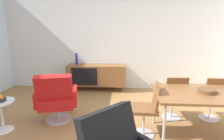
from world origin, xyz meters
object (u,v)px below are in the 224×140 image
vase_cobalt (77,59)px  lounge_chair_red (56,97)px  wooden_bowl_on_table (207,91)px  side_table_round (1,112)px  sideboard (96,75)px  dining_chair_near_window (148,108)px  dining_table (209,95)px  dining_chair_back_left (174,96)px  dining_chair_back_right (213,97)px

vase_cobalt → lounge_chair_red: vase_cobalt is taller
wooden_bowl_on_table → side_table_round: bearing=-179.6°
sideboard → lounge_chair_red: (-0.45, -1.80, 0.03)m
vase_cobalt → dining_chair_near_window: vase_cobalt is taller
side_table_round → vase_cobalt: bearing=71.7°
dining_table → wooden_bowl_on_table: 0.08m
sideboard → dining_chair_back_left: (1.69, -1.57, 0.03)m
vase_cobalt → lounge_chair_red: size_ratio=0.34×
dining_table → dining_chair_back_left: size_ratio=1.87×
vase_cobalt → side_table_round: bearing=-108.3°
wooden_bowl_on_table → dining_table: bearing=7.8°
lounge_chair_red → side_table_round: lounge_chair_red is taller
wooden_bowl_on_table → sideboard: bearing=133.1°
vase_cobalt → dining_chair_near_window: (1.69, -2.13, -0.41)m
dining_chair_near_window → side_table_round: dining_chair_near_window is taller
dining_table → dining_chair_back_left: bearing=121.8°
dining_chair_near_window → lounge_chair_red: size_ratio=0.90×
dining_table → lounge_chair_red: lounge_chair_red is taller
wooden_bowl_on_table → lounge_chair_red: 2.49m
sideboard → vase_cobalt: (-0.54, 0.00, 0.44)m
wooden_bowl_on_table → dining_chair_back_right: size_ratio=0.30×
wooden_bowl_on_table → dining_chair_back_left: 0.71m
vase_cobalt → wooden_bowl_on_table: vase_cobalt is taller
lounge_chair_red → dining_chair_back_left: bearing=6.1°
dining_chair_near_window → lounge_chair_red: (-1.60, 0.33, -0.00)m
sideboard → dining_chair_back_right: (2.38, -1.57, 0.03)m
vase_cobalt → wooden_bowl_on_table: (2.54, -2.14, -0.11)m
sideboard → dining_table: size_ratio=1.00×
dining_chair_back_right → dining_table: bearing=-121.9°
dining_chair_back_right → side_table_round: bearing=-170.8°
lounge_chair_red → side_table_round: (-0.81, -0.36, -0.15)m
wooden_bowl_on_table → dining_chair_back_left: bearing=118.7°
vase_cobalt → dining_chair_back_left: 2.76m
lounge_chair_red → dining_table: bearing=-7.6°
dining_chair_near_window → lounge_chair_red: 1.63m
vase_cobalt → lounge_chair_red: 1.85m
dining_table → lounge_chair_red: (-2.49, 0.33, -0.23)m
sideboard → dining_chair_back_right: size_ratio=1.87×
wooden_bowl_on_table → lounge_chair_red: bearing=172.2°
dining_table → dining_chair_near_window: size_ratio=1.87×
sideboard → vase_cobalt: bearing=179.8°
wooden_bowl_on_table → dining_chair_back_right: (0.39, 0.56, -0.30)m
vase_cobalt → dining_chair_back_left: vase_cobalt is taller
lounge_chair_red → side_table_round: size_ratio=1.82×
dining_chair_back_right → lounge_chair_red: size_ratio=0.90×
sideboard → dining_table: 2.96m
wooden_bowl_on_table → dining_chair_near_window: (-0.85, 0.00, -0.30)m
side_table_round → dining_chair_back_left: bearing=11.3°
sideboard → dining_chair_back_left: size_ratio=1.87×
dining_table → vase_cobalt: bearing=140.4°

